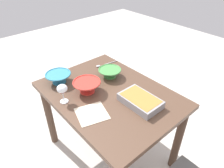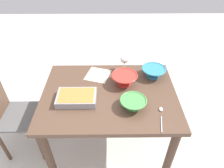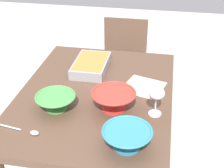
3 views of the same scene
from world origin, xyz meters
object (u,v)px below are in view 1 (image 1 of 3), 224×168
dining_table (109,104)px  casserole_dish (140,100)px  mixing_bowl (110,72)px  serving_bowl (87,86)px  small_bowl (59,77)px  wine_glass (62,90)px  serving_spoon (103,65)px  napkin (92,114)px

dining_table → casserole_dish: bearing=18.4°
mixing_bowl → serving_bowl: 0.30m
small_bowl → casserole_dish: bearing=25.5°
wine_glass → serving_bowl: (0.01, 0.22, -0.06)m
dining_table → serving_spoon: size_ratio=4.73×
dining_table → small_bowl: size_ratio=5.14×
small_bowl → mixing_bowl: bearing=60.6°
casserole_dish → napkin: casserole_dish is taller
wine_glass → small_bowl: bearing=158.4°
wine_glass → napkin: (0.26, 0.08, -0.12)m
serving_spoon → napkin: serving_spoon is taller
serving_bowl → napkin: bearing=-28.8°
serving_spoon → small_bowl: bearing=-92.1°
serving_spoon → napkin: bearing=-45.3°
wine_glass → serving_spoon: size_ratio=0.65×
dining_table → serving_bowl: serving_bowl is taller
small_bowl → serving_spoon: size_ratio=0.92×
dining_table → wine_glass: 0.45m
dining_table → serving_spoon: serving_spoon is taller
dining_table → mixing_bowl: bearing=138.4°
casserole_dish → napkin: 0.39m
wine_glass → mixing_bowl: bearing=94.7°
casserole_dish → small_bowl: small_bowl is taller
dining_table → small_bowl: (-0.42, -0.24, 0.18)m
mixing_bowl → serving_spoon: bearing=158.4°
dining_table → wine_glass: bearing=-113.1°
dining_table → serving_bowl: (-0.14, -0.13, 0.18)m
serving_spoon → dining_table: bearing=-32.1°
small_bowl → serving_spoon: (0.02, 0.49, -0.05)m
dining_table → casserole_dish: casserole_dish is taller
dining_table → napkin: napkin is taller
wine_glass → napkin: size_ratio=0.74×
wine_glass → mixing_bowl: size_ratio=0.75×
small_bowl → serving_spoon: small_bowl is taller
mixing_bowl → serving_spoon: 0.23m
small_bowl → serving_bowl: (0.28, 0.11, 0.00)m
casserole_dish → small_bowl: 0.76m
wine_glass → serving_spoon: (-0.25, 0.60, -0.11)m
casserole_dish → serving_bowl: 0.46m
dining_table → wine_glass: size_ratio=7.26×
dining_table → serving_bowl: 0.26m
serving_bowl → dining_table: bearing=43.1°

